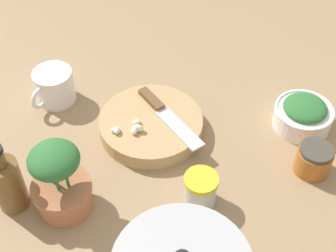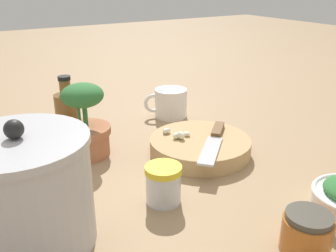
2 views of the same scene
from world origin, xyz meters
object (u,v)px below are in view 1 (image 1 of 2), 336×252
at_px(cutting_board, 151,125).
at_px(garlic_cloves, 130,129).
at_px(spice_jar, 200,190).
at_px(coffee_mug, 54,87).
at_px(oil_bottle, 7,183).
at_px(chef_knife, 165,114).
at_px(herb_bowl, 303,114).
at_px(potted_herb, 60,183).
at_px(honey_jar, 314,159).

bearing_deg(cutting_board, garlic_cloves, 46.75).
xyz_separation_m(spice_jar, coffee_mug, (0.38, -0.25, 0.00)).
bearing_deg(oil_bottle, chef_knife, -136.85).
height_order(garlic_cloves, coffee_mug, coffee_mug).
distance_m(cutting_board, herb_bowl, 0.35).
distance_m(chef_knife, potted_herb, 0.30).
relative_size(herb_bowl, honey_jar, 1.79).
height_order(herb_bowl, potted_herb, potted_herb).
distance_m(oil_bottle, potted_herb, 0.10).
xyz_separation_m(cutting_board, honey_jar, (-0.36, 0.06, 0.01)).
bearing_deg(spice_jar, honey_jar, -153.45).
height_order(herb_bowl, oil_bottle, oil_bottle).
height_order(herb_bowl, coffee_mug, coffee_mug).
bearing_deg(chef_knife, herb_bowl, 145.79).
height_order(chef_knife, spice_jar, spice_jar).
bearing_deg(honey_jar, coffee_mug, -12.60).
distance_m(garlic_cloves, honey_jar, 0.40).
height_order(spice_jar, oil_bottle, oil_bottle).
bearing_deg(spice_jar, oil_bottle, 8.96).
bearing_deg(herb_bowl, oil_bottle, 27.56).
xyz_separation_m(chef_knife, garlic_cloves, (0.07, 0.06, 0.00)).
distance_m(spice_jar, potted_herb, 0.27).
bearing_deg(honey_jar, herb_bowl, -83.83).
xyz_separation_m(garlic_cloves, herb_bowl, (-0.38, -0.11, -0.01)).
bearing_deg(oil_bottle, cutting_board, -135.40).
bearing_deg(potted_herb, honey_jar, -161.47).
bearing_deg(herb_bowl, coffee_mug, -0.38).
relative_size(garlic_cloves, potted_herb, 0.43).
xyz_separation_m(cutting_board, oil_bottle, (0.24, 0.24, 0.05)).
height_order(garlic_cloves, honey_jar, honey_jar).
height_order(chef_knife, potted_herb, potted_herb).
xyz_separation_m(herb_bowl, potted_herb, (0.48, 0.30, 0.04)).
relative_size(honey_jar, potted_herb, 0.44).
distance_m(cutting_board, chef_knife, 0.04).
relative_size(spice_jar, oil_bottle, 0.44).
bearing_deg(oil_bottle, potted_herb, -176.14).
height_order(garlic_cloves, oil_bottle, oil_bottle).
height_order(cutting_board, honey_jar, honey_jar).
xyz_separation_m(garlic_cloves, coffee_mug, (0.21, -0.11, -0.00)).
height_order(coffee_mug, honey_jar, coffee_mug).
xyz_separation_m(cutting_board, herb_bowl, (-0.34, -0.07, 0.02)).
relative_size(herb_bowl, oil_bottle, 0.81).
xyz_separation_m(herb_bowl, spice_jar, (0.21, 0.25, 0.00)).
distance_m(spice_jar, oil_bottle, 0.37).
bearing_deg(garlic_cloves, chef_knife, -139.87).
relative_size(garlic_cloves, honey_jar, 0.97).
bearing_deg(cutting_board, chef_knife, -150.90).
height_order(herb_bowl, spice_jar, spice_jar).
distance_m(herb_bowl, honey_jar, 0.13).
relative_size(chef_knife, oil_bottle, 1.08).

